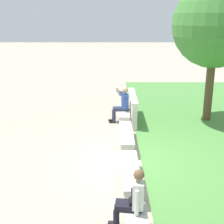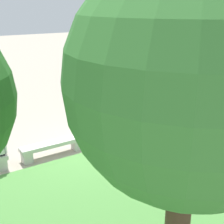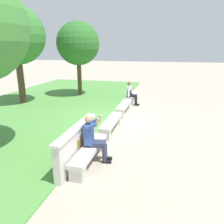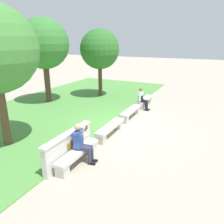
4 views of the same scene
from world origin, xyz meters
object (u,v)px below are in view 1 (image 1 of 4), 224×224
(person_distant, at_px, (132,198))
(tree_left_background, at_px, (215,25))
(bench_mid, at_px, (131,174))
(bench_near, at_px, (126,136))
(person_photographer, at_px, (122,103))
(backpack, at_px, (136,200))
(bench_main, at_px, (124,113))

(person_distant, relative_size, tree_left_background, 0.25)
(bench_mid, bearing_deg, bench_near, 180.00)
(bench_mid, height_order, person_photographer, person_photographer)
(person_distant, bearing_deg, backpack, 95.90)
(person_photographer, height_order, backpack, person_photographer)
(bench_near, xyz_separation_m, person_distant, (4.01, -0.07, 0.37))
(person_photographer, distance_m, backpack, 6.27)
(bench_near, bearing_deg, bench_main, 180.00)
(bench_mid, bearing_deg, person_photographer, -179.06)
(bench_mid, height_order, backpack, backpack)
(bench_near, distance_m, person_distant, 4.03)
(backpack, bearing_deg, tree_left_background, 153.64)
(person_distant, bearing_deg, bench_near, 179.06)
(person_photographer, height_order, tree_left_background, tree_left_background)
(bench_main, distance_m, person_photographer, 0.46)
(bench_main, distance_m, tree_left_background, 4.55)
(bench_main, height_order, bench_near, same)
(person_photographer, xyz_separation_m, backpack, (6.27, 0.08, -0.11))
(person_distant, bearing_deg, bench_mid, 177.65)
(person_photographer, bearing_deg, bench_mid, 0.94)
(bench_mid, xyz_separation_m, person_photographer, (-4.67, -0.08, 0.43))
(bench_near, bearing_deg, backpack, 0.07)
(bench_main, xyz_separation_m, person_distant, (6.42, -0.07, 0.37))
(bench_main, bearing_deg, person_distant, -0.59)
(backpack, bearing_deg, bench_mid, -179.83)
(person_photographer, xyz_separation_m, person_distant, (6.28, 0.01, -0.06))
(bench_mid, relative_size, person_distant, 1.60)
(person_distant, bearing_deg, tree_left_background, 153.16)
(person_photographer, xyz_separation_m, tree_left_background, (-0.18, 3.28, 2.80))
(bench_main, xyz_separation_m, person_photographer, (0.14, -0.08, 0.43))
(bench_mid, xyz_separation_m, tree_left_background, (-4.86, 3.20, 3.23))
(bench_near, height_order, bench_mid, same)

